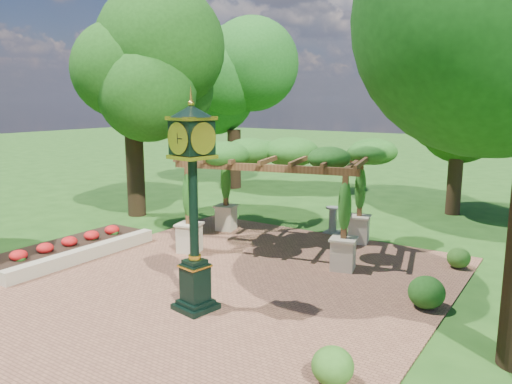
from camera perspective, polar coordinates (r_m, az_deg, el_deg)
The scene contains 13 objects.
ground at distance 11.90m, azimuth -6.80°, elevation -12.34°, with size 120.00×120.00×0.00m, color #1E4714.
brick_plaza at distance 12.62m, azimuth -3.82°, elevation -10.84°, with size 10.00×12.00×0.04m, color brown.
border_wall at distance 15.34m, azimuth -18.93°, elevation -6.77°, with size 0.35×5.00×0.40m, color #C6B793.
flower_bed at distance 16.05m, azimuth -20.91°, elevation -6.22°, with size 1.50×5.00×0.36m, color red.
pedestal_clock at distance 10.65m, azimuth -7.22°, elevation 0.27°, with size 1.04×1.04×4.56m.
pergola at distance 15.25m, azimuth 2.46°, elevation 3.71°, with size 6.06×4.54×3.41m.
sundial at distance 17.54m, azimuth 8.76°, elevation -3.43°, with size 0.54×0.54×0.95m.
shrub_front at distance 8.66m, azimuth 8.75°, elevation -19.04°, with size 0.70×0.70×0.63m, color #30631C.
shrub_mid at distance 11.88m, azimuth 18.91°, elevation -10.80°, with size 0.81×0.81×0.73m, color #1B4714.
shrub_back at distance 14.91m, azimuth 22.15°, elevation -6.99°, with size 0.63×0.63×0.57m, color #2C5A1A.
tree_west_near at distance 20.32m, azimuth -14.11°, elevation 13.41°, with size 4.54×4.54×8.37m.
tree_west_far at distance 26.10m, azimuth -2.58°, elevation 12.31°, with size 4.68×4.68×7.90m.
tree_north at distance 21.45m, azimuth 22.23°, elevation 8.24°, with size 3.39×3.39×5.90m.
Camera 1 is at (7.14, -8.33, 4.61)m, focal length 35.00 mm.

